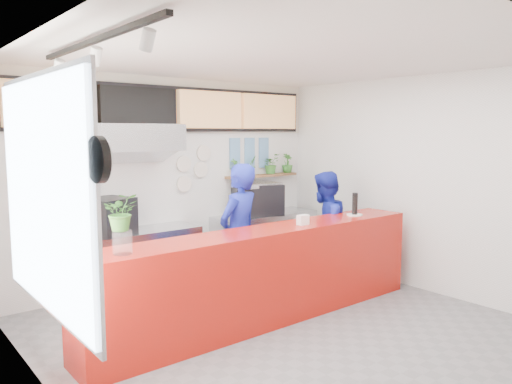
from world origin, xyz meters
TOP-DOWN VIEW (x-y plane):
  - floor at (0.00, 0.00)m, footprint 5.00×5.00m
  - ceiling at (0.00, 0.00)m, footprint 5.00×5.00m
  - wall_back at (0.00, 2.50)m, footprint 5.00×0.00m
  - wall_left at (-2.50, 0.00)m, footprint 0.00×5.00m
  - wall_right at (2.50, 0.00)m, footprint 0.00×5.00m
  - service_counter at (0.00, 0.40)m, footprint 4.50×0.60m
  - cream_band at (0.00, 2.49)m, footprint 5.00×0.02m
  - prep_bench at (-0.80, 2.20)m, footprint 1.80×0.60m
  - panini_oven at (-1.14, 2.20)m, footprint 0.67×0.67m
  - extraction_hood at (-0.80, 2.15)m, footprint 1.20×0.70m
  - hood_lip at (-0.80, 2.15)m, footprint 1.20×0.69m
  - right_bench at (1.50, 2.20)m, footprint 1.80×0.60m
  - espresso_machine at (1.32, 2.20)m, footprint 0.93×0.82m
  - espresso_tray at (1.32, 2.20)m, footprint 0.70×0.49m
  - herb_shelf at (1.60, 2.40)m, footprint 1.40×0.18m
  - menu_board_far_left at (-1.75, 2.38)m, footprint 1.10×0.10m
  - menu_board_mid_left at (-0.59, 2.38)m, footprint 1.10×0.10m
  - menu_board_mid_right at (0.57, 2.38)m, footprint 1.10×0.10m
  - menu_board_far_right at (1.73, 2.38)m, footprint 1.10×0.10m
  - soffit at (0.00, 2.46)m, footprint 4.80×0.04m
  - window_pane at (-2.47, 0.30)m, footprint 0.04×2.20m
  - window_frame at (-2.45, 0.30)m, footprint 0.03×2.30m
  - wall_clock_rim at (-2.46, -0.90)m, footprint 0.05×0.30m
  - wall_clock_face at (-2.43, -0.90)m, footprint 0.02×0.26m
  - track_rail at (-2.10, 0.00)m, footprint 0.05×2.40m
  - dec_plate_a at (0.15, 2.47)m, footprint 0.24×0.03m
  - dec_plate_b at (0.45, 2.47)m, footprint 0.24×0.03m
  - dec_plate_c at (0.15, 2.47)m, footprint 0.24×0.03m
  - dec_plate_d at (0.50, 2.47)m, footprint 0.24×0.03m
  - photo_frame_a at (1.10, 2.48)m, footprint 0.20×0.02m
  - photo_frame_b at (1.40, 2.48)m, footprint 0.20×0.02m
  - photo_frame_c at (1.70, 2.48)m, footprint 0.20×0.02m
  - photo_frame_d at (1.10, 2.48)m, footprint 0.20×0.02m
  - photo_frame_e at (1.40, 2.48)m, footprint 0.20×0.02m
  - photo_frame_f at (1.70, 2.48)m, footprint 0.20×0.02m
  - staff_center at (0.09, 1.02)m, footprint 0.77×0.62m
  - staff_right at (1.50, 0.89)m, footprint 0.97×0.86m
  - herb_a at (1.04, 2.40)m, footprint 0.16×0.12m
  - herb_b at (1.38, 2.40)m, footprint 0.21×0.19m
  - herb_c at (1.79, 2.40)m, footprint 0.35×0.32m
  - herb_d at (2.17, 2.40)m, footprint 0.20×0.19m
  - glass_vase at (-1.78, 0.33)m, footprint 0.21×0.21m
  - basil_vase at (-1.78, 0.33)m, footprint 0.38×0.36m
  - napkin_holder at (0.54, 0.33)m, footprint 0.14×0.09m
  - white_plate at (1.56, 0.38)m, footprint 0.22×0.22m
  - pepper_mill at (1.56, 0.38)m, footprint 0.09×0.09m

SIDE VIEW (x-z plane):
  - floor at x=0.00m, z-range 0.00..0.00m
  - prep_bench at x=-0.80m, z-range 0.00..0.90m
  - right_bench at x=1.50m, z-range 0.00..0.90m
  - service_counter at x=0.00m, z-range 0.00..1.10m
  - staff_right at x=1.50m, z-range 0.00..1.67m
  - staff_center at x=0.09m, z-range 0.00..1.83m
  - white_plate at x=1.56m, z-range 1.10..1.12m
  - panini_oven at x=-1.14m, z-range 0.90..1.37m
  - espresso_machine at x=1.32m, z-range 0.90..1.40m
  - napkin_holder at x=0.54m, z-range 1.10..1.22m
  - glass_vase at x=-1.78m, z-range 1.10..1.32m
  - pepper_mill at x=1.56m, z-range 1.11..1.41m
  - espresso_tray at x=1.32m, z-range 1.35..1.41m
  - dec_plate_c at x=0.15m, z-range 1.33..1.57m
  - basil_vase at x=-1.78m, z-range 1.32..1.67m
  - wall_back at x=0.00m, z-range -1.00..4.00m
  - wall_left at x=-2.50m, z-range -1.00..4.00m
  - wall_right at x=2.50m, z-range -1.00..4.00m
  - herb_shelf at x=1.60m, z-range 1.48..1.52m
  - dec_plate_b at x=0.45m, z-range 1.53..1.77m
  - herb_a at x=1.04m, z-range 1.52..1.80m
  - herb_b at x=1.38m, z-range 1.52..1.84m
  - herb_d at x=2.17m, z-range 1.52..1.85m
  - herb_c at x=1.79m, z-range 1.52..1.86m
  - window_pane at x=-2.47m, z-range 0.75..2.65m
  - window_frame at x=-2.45m, z-range 0.70..2.70m
  - dec_plate_a at x=0.15m, z-range 1.63..1.87m
  - photo_frame_d at x=1.10m, z-range 1.62..1.88m
  - photo_frame_e at x=1.40m, z-range 1.62..1.88m
  - photo_frame_f at x=1.70m, z-range 1.62..1.88m
  - dec_plate_d at x=0.50m, z-range 1.78..2.02m
  - hood_lip at x=-0.80m, z-range 1.79..2.11m
  - photo_frame_a at x=1.10m, z-range 1.88..2.12m
  - photo_frame_b at x=1.40m, z-range 1.88..2.12m
  - photo_frame_c at x=1.70m, z-range 1.88..2.12m
  - wall_clock_rim at x=-2.46m, z-range 1.90..2.20m
  - wall_clock_face at x=-2.43m, z-range 1.92..2.18m
  - extraction_hood at x=-0.80m, z-range 1.98..2.32m
  - menu_board_far_left at x=-1.75m, z-range 2.27..2.82m
  - menu_board_mid_left at x=-0.59m, z-range 2.27..2.82m
  - menu_board_mid_right at x=0.57m, z-range 2.27..2.82m
  - menu_board_far_right at x=1.73m, z-range 2.27..2.82m
  - soffit at x=0.00m, z-range 2.22..2.88m
  - cream_band at x=0.00m, z-range 2.20..3.00m
  - track_rail at x=-2.10m, z-range 2.92..2.96m
  - ceiling at x=0.00m, z-range 3.00..3.00m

